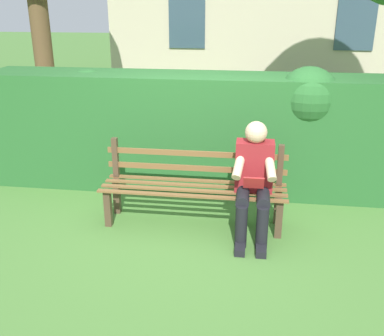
{
  "coord_description": "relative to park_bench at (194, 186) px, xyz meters",
  "views": [
    {
      "loc": [
        -0.57,
        4.2,
        2.25
      ],
      "look_at": [
        0.0,
        0.1,
        0.69
      ],
      "focal_mm": 41.17,
      "sensor_mm": 36.0,
      "label": 1
    }
  ],
  "objects": [
    {
      "name": "person_seated",
      "position": [
        -0.62,
        0.16,
        0.19
      ],
      "size": [
        0.44,
        0.73,
        1.16
      ],
      "color": "maroon",
      "rests_on": "ground"
    },
    {
      "name": "park_bench",
      "position": [
        0.0,
        0.0,
        0.0
      ],
      "size": [
        1.94,
        0.47,
        0.88
      ],
      "color": "#4C3828",
      "rests_on": "ground"
    },
    {
      "name": "hedge_backdrop",
      "position": [
        0.24,
        -1.02,
        0.34
      ],
      "size": [
        4.94,
        0.87,
        1.58
      ],
      "color": "#265B28",
      "rests_on": "ground"
    },
    {
      "name": "ground",
      "position": [
        0.0,
        0.06,
        -0.43
      ],
      "size": [
        60.0,
        60.0,
        0.0
      ],
      "primitive_type": "plane",
      "color": "#477533"
    }
  ]
}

